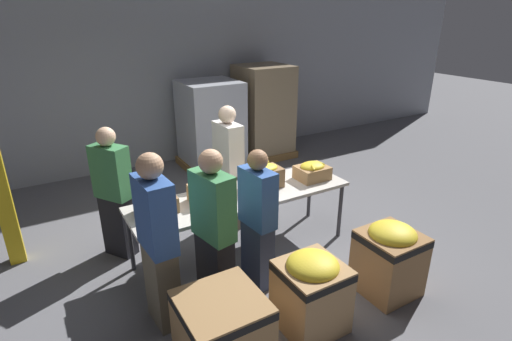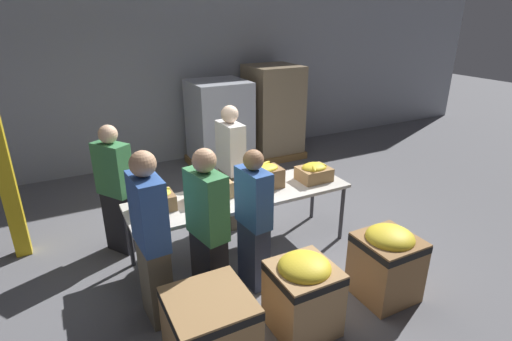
{
  "view_description": "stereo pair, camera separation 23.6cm",
  "coord_description": "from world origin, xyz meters",
  "px_view_note": "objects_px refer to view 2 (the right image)",
  "views": [
    {
      "loc": [
        -1.98,
        -3.67,
        2.75
      ],
      "look_at": [
        0.21,
        0.04,
        1.01
      ],
      "focal_mm": 28.0,
      "sensor_mm": 36.0,
      "label": 1
    },
    {
      "loc": [
        -1.77,
        -3.78,
        2.75
      ],
      "look_at": [
        0.21,
        0.04,
        1.01
      ],
      "focal_mm": 28.0,
      "sensor_mm": 36.0,
      "label": 2
    }
  ],
  "objects_px": {
    "donation_bin_1": "(303,291)",
    "banana_box_1": "(210,188)",
    "sorting_table": "(242,198)",
    "volunteer_2": "(231,168)",
    "volunteer_3": "(151,241)",
    "banana_box_2": "(263,176)",
    "donation_bin_0": "(210,329)",
    "banana_box_0": "(155,200)",
    "volunteer_4": "(116,191)",
    "volunteer_0": "(208,232)",
    "donation_bin_2": "(387,261)",
    "pallet_stack_0": "(219,125)",
    "volunteer_1": "(254,221)",
    "banana_box_3": "(314,172)",
    "pallet_stack_1": "(273,112)"
  },
  "relations": [
    {
      "from": "donation_bin_1",
      "to": "banana_box_1",
      "type": "bearing_deg",
      "value": 101.61
    },
    {
      "from": "sorting_table",
      "to": "volunteer_2",
      "type": "xyz_separation_m",
      "value": [
        0.17,
        0.67,
        0.1
      ]
    },
    {
      "from": "volunteer_3",
      "to": "banana_box_2",
      "type": "bearing_deg",
      "value": -68.87
    },
    {
      "from": "volunteer_3",
      "to": "donation_bin_0",
      "type": "relative_size",
      "value": 2.53
    },
    {
      "from": "banana_box_0",
      "to": "volunteer_4",
      "type": "relative_size",
      "value": 0.25
    },
    {
      "from": "banana_box_1",
      "to": "banana_box_2",
      "type": "relative_size",
      "value": 1.07
    },
    {
      "from": "volunteer_0",
      "to": "donation_bin_0",
      "type": "xyz_separation_m",
      "value": [
        -0.28,
        -0.71,
        -0.45
      ]
    },
    {
      "from": "banana_box_1",
      "to": "donation_bin_2",
      "type": "distance_m",
      "value": 2.01
    },
    {
      "from": "banana_box_1",
      "to": "volunteer_3",
      "type": "bearing_deg",
      "value": -139.8
    },
    {
      "from": "volunteer_0",
      "to": "pallet_stack_0",
      "type": "distance_m",
      "value": 3.84
    },
    {
      "from": "volunteer_0",
      "to": "volunteer_1",
      "type": "height_order",
      "value": "volunteer_0"
    },
    {
      "from": "banana_box_1",
      "to": "banana_box_2",
      "type": "bearing_deg",
      "value": -1.46
    },
    {
      "from": "banana_box_0",
      "to": "donation_bin_2",
      "type": "distance_m",
      "value": 2.46
    },
    {
      "from": "banana_box_1",
      "to": "volunteer_4",
      "type": "xyz_separation_m",
      "value": [
        -0.92,
        0.66,
        -0.11
      ]
    },
    {
      "from": "banana_box_3",
      "to": "volunteer_1",
      "type": "xyz_separation_m",
      "value": [
        -1.13,
        -0.56,
        -0.13
      ]
    },
    {
      "from": "sorting_table",
      "to": "pallet_stack_1",
      "type": "xyz_separation_m",
      "value": [
        2.05,
        2.88,
        0.16
      ]
    },
    {
      "from": "volunteer_1",
      "to": "volunteer_2",
      "type": "bearing_deg",
      "value": -19.97
    },
    {
      "from": "volunteer_0",
      "to": "volunteer_2",
      "type": "relative_size",
      "value": 0.99
    },
    {
      "from": "banana_box_2",
      "to": "donation_bin_0",
      "type": "distance_m",
      "value": 2.0
    },
    {
      "from": "volunteer_3",
      "to": "pallet_stack_0",
      "type": "bearing_deg",
      "value": -34.56
    },
    {
      "from": "volunteer_0",
      "to": "donation_bin_0",
      "type": "relative_size",
      "value": 2.46
    },
    {
      "from": "volunteer_1",
      "to": "donation_bin_1",
      "type": "distance_m",
      "value": 0.86
    },
    {
      "from": "banana_box_2",
      "to": "donation_bin_1",
      "type": "height_order",
      "value": "banana_box_2"
    },
    {
      "from": "volunteer_1",
      "to": "donation_bin_0",
      "type": "xyz_separation_m",
      "value": [
        -0.79,
        -0.78,
        -0.4
      ]
    },
    {
      "from": "volunteer_2",
      "to": "volunteer_3",
      "type": "relative_size",
      "value": 0.98
    },
    {
      "from": "volunteer_3",
      "to": "donation_bin_2",
      "type": "height_order",
      "value": "volunteer_3"
    },
    {
      "from": "volunteer_2",
      "to": "donation_bin_1",
      "type": "xyz_separation_m",
      "value": [
        -0.23,
        -2.07,
        -0.42
      ]
    },
    {
      "from": "banana_box_3",
      "to": "volunteer_4",
      "type": "height_order",
      "value": "volunteer_4"
    },
    {
      "from": "banana_box_2",
      "to": "donation_bin_2",
      "type": "height_order",
      "value": "banana_box_2"
    },
    {
      "from": "banana_box_1",
      "to": "donation_bin_2",
      "type": "relative_size",
      "value": 0.62
    },
    {
      "from": "sorting_table",
      "to": "volunteer_0",
      "type": "distance_m",
      "value": 0.97
    },
    {
      "from": "banana_box_2",
      "to": "volunteer_2",
      "type": "distance_m",
      "value": 0.65
    },
    {
      "from": "banana_box_2",
      "to": "donation_bin_0",
      "type": "height_order",
      "value": "banana_box_2"
    },
    {
      "from": "volunteer_0",
      "to": "pallet_stack_1",
      "type": "bearing_deg",
      "value": -48.38
    },
    {
      "from": "banana_box_3",
      "to": "volunteer_3",
      "type": "bearing_deg",
      "value": -164.72
    },
    {
      "from": "donation_bin_0",
      "to": "volunteer_0",
      "type": "bearing_deg",
      "value": 68.77
    },
    {
      "from": "volunteer_4",
      "to": "donation_bin_0",
      "type": "relative_size",
      "value": 2.37
    },
    {
      "from": "banana_box_0",
      "to": "donation_bin_1",
      "type": "bearing_deg",
      "value": -58.13
    },
    {
      "from": "banana_box_3",
      "to": "pallet_stack_1",
      "type": "xyz_separation_m",
      "value": [
        1.08,
        2.92,
        -0.0
      ]
    },
    {
      "from": "sorting_table",
      "to": "donation_bin_2",
      "type": "height_order",
      "value": "donation_bin_2"
    },
    {
      "from": "sorting_table",
      "to": "volunteer_4",
      "type": "xyz_separation_m",
      "value": [
        -1.28,
        0.72,
        0.07
      ]
    },
    {
      "from": "banana_box_3",
      "to": "donation_bin_2",
      "type": "relative_size",
      "value": 0.5
    },
    {
      "from": "sorting_table",
      "to": "banana_box_1",
      "type": "xyz_separation_m",
      "value": [
        -0.36,
        0.06,
        0.17
      ]
    },
    {
      "from": "donation_bin_1",
      "to": "donation_bin_2",
      "type": "height_order",
      "value": "donation_bin_2"
    },
    {
      "from": "sorting_table",
      "to": "donation_bin_2",
      "type": "xyz_separation_m",
      "value": [
        0.94,
        -1.4,
        -0.31
      ]
    },
    {
      "from": "volunteer_0",
      "to": "volunteer_4",
      "type": "bearing_deg",
      "value": 12.17
    },
    {
      "from": "banana_box_2",
      "to": "volunteer_3",
      "type": "height_order",
      "value": "volunteer_3"
    },
    {
      "from": "donation_bin_2",
      "to": "pallet_stack_0",
      "type": "relative_size",
      "value": 0.49
    },
    {
      "from": "donation_bin_0",
      "to": "volunteer_3",
      "type": "bearing_deg",
      "value": 107.72
    },
    {
      "from": "sorting_table",
      "to": "banana_box_1",
      "type": "height_order",
      "value": "banana_box_1"
    }
  ]
}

